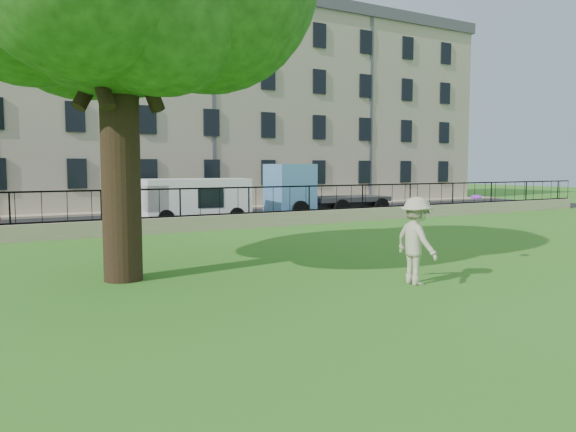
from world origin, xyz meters
TOP-DOWN VIEW (x-y plane):
  - ground at (0.00, 0.00)m, footprint 120.00×120.00m
  - retaining_wall at (0.00, 12.00)m, footprint 50.00×0.40m
  - iron_railing at (0.00, 12.00)m, footprint 50.00×0.05m
  - street at (0.00, 16.70)m, footprint 60.00×9.00m
  - sidewalk at (0.00, 21.90)m, footprint 60.00×1.40m
  - building_row at (0.00, 27.57)m, footprint 56.40×10.40m
  - man at (1.02, -0.03)m, footprint 0.83×1.30m
  - frisbee at (4.00, 0.95)m, footprint 0.31×0.31m
  - white_van at (2.00, 15.39)m, footprint 4.95×2.32m
  - blue_truck at (9.30, 15.40)m, footprint 6.54×2.61m

SIDE VIEW (x-z plane):
  - ground at x=0.00m, z-range 0.00..0.00m
  - street at x=0.00m, z-range 0.00..0.01m
  - sidewalk at x=0.00m, z-range 0.00..0.12m
  - retaining_wall at x=0.00m, z-range 0.00..0.60m
  - man at x=1.02m, z-range 0.00..1.91m
  - white_van at x=2.00m, z-range 0.00..2.01m
  - iron_railing at x=0.00m, z-range 0.59..1.72m
  - blue_truck at x=9.30m, z-range 0.00..2.70m
  - frisbee at x=4.00m, z-range 1.72..1.84m
  - building_row at x=0.00m, z-range 0.02..13.82m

